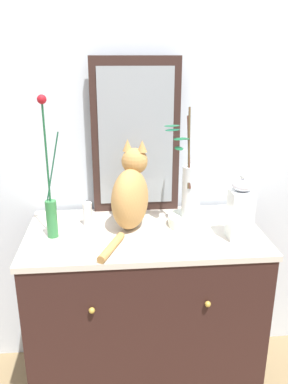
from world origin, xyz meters
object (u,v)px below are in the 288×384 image
mirror_leaning (136,137)px  cat_sitting (130,194)px  vase_slim_green (51,202)px  vase_glass_clear (190,188)px  sideboard (144,315)px  bowl_porcelain (190,221)px  jar_lidded_porcelain (240,210)px  candle_pillar (88,214)px

mirror_leaning → cat_sitting: (-0.04, -0.21, -0.21)m
vase_slim_green → cat_sitting: bearing=11.4°
mirror_leaning → cat_sitting: size_ratio=1.58×
mirror_leaning → vase_slim_green: (-0.37, -0.27, -0.21)m
vase_slim_green → vase_glass_clear: (0.59, 0.06, 0.02)m
sideboard → vase_glass_clear: bearing=10.9°
sideboard → vase_slim_green: 0.71m
bowl_porcelain → jar_lidded_porcelain: (0.18, -0.15, 0.10)m
bowl_porcelain → candle_pillar: candle_pillar is taller
mirror_leaning → jar_lidded_porcelain: bearing=-41.7°
candle_pillar → mirror_leaning: bearing=35.9°
vase_slim_green → bowl_porcelain: (0.60, 0.06, -0.13)m
mirror_leaning → jar_lidded_porcelain: size_ratio=2.56×
mirror_leaning → cat_sitting: 0.29m
vase_glass_clear → jar_lidded_porcelain: 0.24m
candle_pillar → jar_lidded_porcelain: bearing=-16.8°
sideboard → jar_lidded_porcelain: (0.39, -0.11, 0.56)m
jar_lidded_porcelain → candle_pillar: size_ratio=2.37×
sideboard → vase_slim_green: size_ratio=1.74×
vase_slim_green → jar_lidded_porcelain: (0.77, -0.08, -0.03)m
vase_slim_green → bowl_porcelain: vase_slim_green is taller
vase_slim_green → bowl_porcelain: bearing=5.9°
cat_sitting → candle_pillar: (-0.19, 0.04, -0.10)m
sideboard → jar_lidded_porcelain: 0.69m
mirror_leaning → candle_pillar: size_ratio=6.07×
cat_sitting → mirror_leaning: bearing=79.2°
bowl_porcelain → jar_lidded_porcelain: size_ratio=0.68×
sideboard → cat_sitting: size_ratio=2.23×
mirror_leaning → bowl_porcelain: (0.23, -0.21, -0.34)m
vase_slim_green → jar_lidded_porcelain: bearing=-6.2°
mirror_leaning → cat_sitting: bearing=-100.8°
cat_sitting → candle_pillar: bearing=168.3°
bowl_porcelain → jar_lidded_porcelain: 0.25m
cat_sitting → jar_lidded_porcelain: bearing=-19.0°
sideboard → mirror_leaning: bearing=93.5°
cat_sitting → bowl_porcelain: 0.30m
mirror_leaning → candle_pillar: (-0.23, -0.17, -0.31)m
cat_sitting → vase_slim_green: 0.34m
vase_glass_clear → candle_pillar: vase_glass_clear is taller
sideboard → candle_pillar: 0.56m
vase_slim_green → candle_pillar: (0.14, 0.11, -0.10)m
bowl_porcelain → candle_pillar: bearing=174.3°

